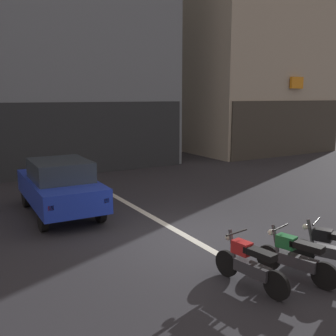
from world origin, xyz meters
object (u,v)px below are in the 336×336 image
motorcycle_red_row_leftmost (250,263)px  motorcycle_green_row_left_mid (295,256)px  car_blue_crossing_near (60,185)px  motorcycle_black_row_centre (332,248)px

motorcycle_red_row_leftmost → motorcycle_green_row_left_mid: bearing=-11.8°
car_blue_crossing_near → motorcycle_black_row_centre: 7.47m
motorcycle_red_row_leftmost → motorcycle_green_row_left_mid: size_ratio=1.02×
motorcycle_black_row_centre → car_blue_crossing_near: bearing=119.5°
motorcycle_red_row_leftmost → car_blue_crossing_near: bearing=105.9°
car_blue_crossing_near → motorcycle_red_row_leftmost: 6.47m
car_blue_crossing_near → motorcycle_black_row_centre: car_blue_crossing_near is taller
motorcycle_red_row_leftmost → motorcycle_black_row_centre: 1.94m
motorcycle_red_row_leftmost → motorcycle_green_row_left_mid: 0.98m
car_blue_crossing_near → motorcycle_red_row_leftmost: car_blue_crossing_near is taller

